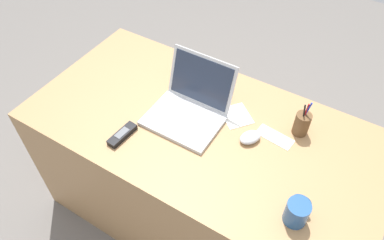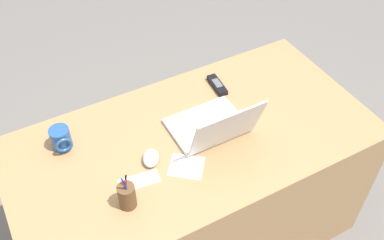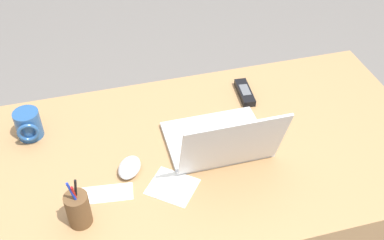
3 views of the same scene
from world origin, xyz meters
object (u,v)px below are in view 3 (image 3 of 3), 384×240
object	(u,v)px
computer_mouse	(130,167)
cordless_phone	(245,92)
pen_holder	(78,209)
laptop	(221,141)
coffee_mug_white	(28,125)

from	to	relation	value
computer_mouse	cordless_phone	distance (m)	0.54
computer_mouse	pen_holder	size ratio (longest dim) A/B	0.55
pen_holder	laptop	bearing A→B (deg)	-160.78
coffee_mug_white	cordless_phone	size ratio (longest dim) A/B	0.67
laptop	cordless_phone	distance (m)	0.31
laptop	cordless_phone	bearing A→B (deg)	-124.30
coffee_mug_white	pen_holder	bearing A→B (deg)	107.88
cordless_phone	pen_holder	xyz separation A→B (m)	(0.63, 0.42, 0.04)
laptop	computer_mouse	bearing A→B (deg)	1.68
computer_mouse	cordless_phone	bearing A→B (deg)	-122.73
computer_mouse	coffee_mug_white	distance (m)	0.38
laptop	coffee_mug_white	bearing A→B (deg)	-21.95
computer_mouse	pen_holder	bearing A→B (deg)	70.76
laptop	pen_holder	distance (m)	0.48
laptop	cordless_phone	world-z (taller)	laptop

